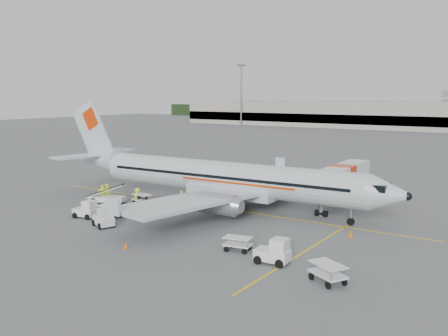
{
  "coord_description": "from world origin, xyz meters",
  "views": [
    {
      "loc": [
        28.71,
        -40.86,
        11.45
      ],
      "look_at": [
        0.0,
        2.0,
        3.8
      ],
      "focal_mm": 40.0,
      "sensor_mm": 36.0,
      "label": 1
    }
  ],
  "objects_px": {
    "tug_fore": "(272,251)",
    "tug_mid": "(103,217)",
    "tug_aft": "(85,209)",
    "belt_loader": "(107,191)",
    "jet_bridge": "(342,185)",
    "aircraft": "(226,156)"
  },
  "relations": [
    {
      "from": "jet_bridge",
      "to": "tug_fore",
      "type": "relative_size",
      "value": 6.81
    },
    {
      "from": "belt_loader",
      "to": "tug_aft",
      "type": "bearing_deg",
      "value": -84.65
    },
    {
      "from": "tug_fore",
      "to": "tug_mid",
      "type": "bearing_deg",
      "value": 174.47
    },
    {
      "from": "tug_aft",
      "to": "tug_mid",
      "type": "bearing_deg",
      "value": -27.95
    },
    {
      "from": "belt_loader",
      "to": "tug_fore",
      "type": "height_order",
      "value": "belt_loader"
    },
    {
      "from": "belt_loader",
      "to": "tug_fore",
      "type": "distance_m",
      "value": 24.68
    },
    {
      "from": "belt_loader",
      "to": "tug_fore",
      "type": "relative_size",
      "value": 2.1
    },
    {
      "from": "belt_loader",
      "to": "tug_mid",
      "type": "distance_m",
      "value": 9.69
    },
    {
      "from": "jet_bridge",
      "to": "belt_loader",
      "type": "height_order",
      "value": "jet_bridge"
    },
    {
      "from": "belt_loader",
      "to": "tug_fore",
      "type": "bearing_deg",
      "value": -39.68
    },
    {
      "from": "tug_fore",
      "to": "tug_mid",
      "type": "distance_m",
      "value": 16.8
    },
    {
      "from": "tug_fore",
      "to": "tug_aft",
      "type": "bearing_deg",
      "value": 171.12
    },
    {
      "from": "tug_fore",
      "to": "belt_loader",
      "type": "bearing_deg",
      "value": 158.54
    },
    {
      "from": "aircraft",
      "to": "jet_bridge",
      "type": "relative_size",
      "value": 2.43
    },
    {
      "from": "belt_loader",
      "to": "tug_aft",
      "type": "xyz_separation_m",
      "value": [
        3.01,
        -5.61,
        -0.5
      ]
    },
    {
      "from": "aircraft",
      "to": "tug_mid",
      "type": "relative_size",
      "value": 17.37
    },
    {
      "from": "jet_bridge",
      "to": "aircraft",
      "type": "bearing_deg",
      "value": -142.21
    },
    {
      "from": "jet_bridge",
      "to": "tug_mid",
      "type": "height_order",
      "value": "jet_bridge"
    },
    {
      "from": "jet_bridge",
      "to": "tug_fore",
      "type": "xyz_separation_m",
      "value": [
        2.65,
        -20.06,
        -1.18
      ]
    },
    {
      "from": "belt_loader",
      "to": "tug_mid",
      "type": "bearing_deg",
      "value": -68.11
    },
    {
      "from": "tug_mid",
      "to": "tug_fore",
      "type": "bearing_deg",
      "value": 21.2
    },
    {
      "from": "aircraft",
      "to": "jet_bridge",
      "type": "bearing_deg",
      "value": 38.01
    }
  ]
}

